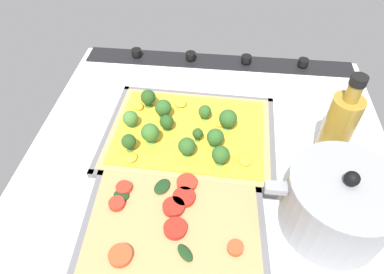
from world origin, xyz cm
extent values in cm
cube|color=white|center=(0.00, 0.00, -1.50)|extent=(77.02, 71.43, 3.00)
cube|color=black|center=(0.00, -32.22, 0.40)|extent=(73.93, 7.00, 0.80)
cylinder|color=black|center=(-23.10, -32.22, 1.70)|extent=(2.80, 2.80, 1.80)
cylinder|color=black|center=(-7.70, -32.22, 1.70)|extent=(2.80, 2.80, 1.80)
cylinder|color=black|center=(7.70, -32.22, 1.70)|extent=(2.80, 2.80, 1.80)
cylinder|color=black|center=(23.10, -32.22, 1.70)|extent=(2.80, 2.80, 1.80)
cube|color=slate|center=(4.67, -2.74, 0.25)|extent=(37.64, 29.05, 0.50)
cube|color=slate|center=(4.33, -16.19, 0.65)|extent=(36.95, 2.15, 1.30)
cube|color=slate|center=(5.02, 10.71, 0.65)|extent=(36.95, 2.15, 1.30)
cube|color=slate|center=(-13.19, -2.28, 0.65)|extent=(1.92, 28.13, 1.30)
cube|color=slate|center=(22.53, -3.20, 0.65)|extent=(1.92, 28.13, 1.30)
cube|color=tan|center=(4.67, -2.74, 1.00)|extent=(35.18, 26.59, 1.00)
cube|color=gold|center=(4.67, -2.74, 1.70)|extent=(32.35, 23.95, 0.40)
cone|color=#427635|center=(9.60, -2.57, 2.40)|extent=(1.69, 1.69, 1.01)
sphere|color=#264C1C|center=(9.60, -2.57, 4.06)|extent=(3.07, 3.07, 3.07)
cone|color=#4D8B3F|center=(1.74, -6.79, 2.42)|extent=(1.57, 1.57, 1.05)
sphere|color=#2D5B23|center=(1.74, -6.79, 4.02)|extent=(2.86, 2.86, 2.86)
cone|color=#68AD54|center=(17.57, -2.80, 2.35)|extent=(1.87, 1.87, 0.90)
sphere|color=#427533|center=(17.57, -2.80, 4.07)|extent=(3.40, 3.40, 3.40)
cone|color=#4D8B3F|center=(10.94, -6.39, 2.54)|extent=(2.04, 2.04, 1.28)
sphere|color=#2D5B23|center=(10.94, -6.39, 4.57)|extent=(3.71, 3.71, 3.71)
cone|color=#4D8B3F|center=(-2.35, 5.84, 2.52)|extent=(1.93, 1.93, 1.24)
sphere|color=#2D5B23|center=(-2.35, 5.84, 4.46)|extent=(3.52, 3.52, 3.52)
cone|color=#427635|center=(15.02, -9.76, 2.54)|extent=(1.91, 1.91, 1.28)
sphere|color=#264C1C|center=(15.02, -9.76, 4.48)|extent=(3.48, 3.48, 3.48)
cone|color=#427635|center=(16.24, 4.18, 2.56)|extent=(1.65, 1.65, 1.31)
sphere|color=#264C1C|center=(16.24, 4.18, 4.34)|extent=(2.99, 2.99, 2.99)
cone|color=#4D8B3F|center=(-3.41, -4.41, 2.53)|extent=(2.14, 2.14, 1.27)
sphere|color=#2D5B23|center=(-3.41, -4.41, 4.63)|extent=(3.90, 3.90, 3.90)
cone|color=#4D8B3F|center=(4.44, 4.20, 2.44)|extent=(1.94, 1.94, 1.08)
sphere|color=#2D5B23|center=(4.44, 4.20, 4.31)|extent=(3.53, 3.53, 3.53)
cone|color=#4D8B3F|center=(-1.03, 1.22, 2.49)|extent=(1.96, 1.96, 1.19)
sphere|color=#2D5B23|center=(-1.03, 1.22, 4.42)|extent=(3.56, 3.56, 3.56)
cone|color=#5B9F46|center=(12.34, 1.58, 2.59)|extent=(2.08, 2.08, 1.37)
sphere|color=#386B28|center=(12.34, 1.58, 4.69)|extent=(3.78, 3.78, 3.78)
cone|color=#427635|center=(2.68, -0.31, 2.45)|extent=(1.23, 1.23, 1.09)
sphere|color=#264C1C|center=(2.68, -0.31, 3.83)|extent=(2.23, 2.23, 2.23)
ellipsoid|color=gold|center=(17.39, -9.01, 2.37)|extent=(3.57, 3.84, 1.10)
ellipsoid|color=gold|center=(15.55, 6.66, 2.32)|extent=(3.22, 3.30, 0.99)
ellipsoid|color=gold|center=(-2.21, -8.92, 2.28)|extent=(2.88, 2.54, 0.88)
ellipsoid|color=gold|center=(-2.12, -5.28, 2.33)|extent=(3.48, 3.33, 0.99)
ellipsoid|color=gold|center=(7.85, -11.11, 2.43)|extent=(4.20, 4.45, 1.23)
ellipsoid|color=gold|center=(-7.24, 4.74, 2.42)|extent=(3.57, 4.04, 1.21)
cube|color=slate|center=(5.00, 18.64, 0.25)|extent=(33.35, 27.57, 0.50)
cube|color=slate|center=(5.71, 6.37, 0.65)|extent=(31.93, 3.04, 1.30)
cube|color=slate|center=(-10.33, 17.75, 0.65)|extent=(2.68, 25.80, 1.30)
cube|color=slate|center=(20.33, 19.52, 0.65)|extent=(2.68, 25.80, 1.30)
cube|color=tan|center=(5.00, 18.64, 0.95)|extent=(30.81, 25.03, 0.90)
cylinder|color=#D14723|center=(12.52, 26.70, 1.90)|extent=(3.86, 3.86, 1.00)
cylinder|color=#B22319|center=(3.78, 14.63, 1.90)|extent=(4.14, 4.14, 1.00)
cylinder|color=red|center=(3.62, 11.35, 1.90)|extent=(3.88, 3.88, 1.00)
cylinder|color=#B22319|center=(4.46, 21.05, 1.90)|extent=(4.01, 4.01, 1.00)
cylinder|color=red|center=(15.18, 13.78, 1.90)|extent=(2.97, 2.97, 1.00)
cylinder|color=red|center=(15.61, 17.30, 1.90)|extent=(2.91, 2.91, 1.00)
cylinder|color=#D14723|center=(-5.73, 23.44, 1.90)|extent=(2.70, 2.70, 1.00)
cylinder|color=#B22319|center=(5.34, 16.89, 1.90)|extent=(3.99, 3.99, 1.00)
ellipsoid|color=#193819|center=(8.15, 12.64, 1.80)|extent=(3.91, 4.54, 0.60)
ellipsoid|color=#193819|center=(15.30, 15.36, 1.80)|extent=(3.56, 3.30, 0.60)
ellipsoid|color=#193819|center=(2.30, 25.12, 1.80)|extent=(3.65, 3.82, 0.60)
cylinder|color=gray|center=(-22.22, 15.85, 5.40)|extent=(17.76, 17.76, 10.80)
cylinder|color=gray|center=(-22.22, 15.85, 11.20)|extent=(18.12, 18.12, 0.80)
sphere|color=black|center=(-22.22, 15.85, 12.80)|extent=(2.40, 2.40, 2.40)
cube|color=gray|center=(-11.53, 15.85, 8.85)|extent=(3.60, 2.00, 1.20)
cylinder|color=olive|center=(-24.43, 0.42, 7.63)|extent=(5.85, 5.85, 15.26)
cylinder|color=olive|center=(-24.43, 0.42, 17.01)|extent=(2.63, 2.63, 3.50)
cylinder|color=black|center=(-24.43, 0.42, 19.56)|extent=(2.93, 2.93, 1.60)
camera|label=1|loc=(-1.47, 49.52, 54.29)|focal=31.92mm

